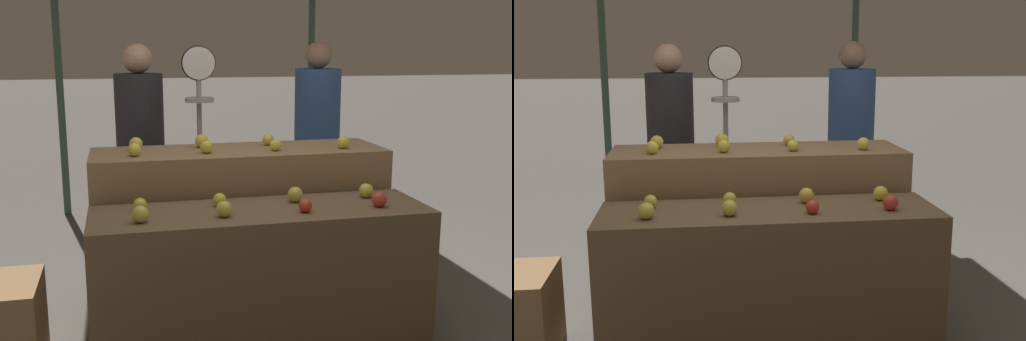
# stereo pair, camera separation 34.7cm
# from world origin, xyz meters

# --- Properties ---
(display_counter_front) EXTENTS (1.82, 0.55, 0.78)m
(display_counter_front) POSITION_xyz_m (0.00, 0.00, 0.39)
(display_counter_front) COLOR brown
(display_counter_front) RESTS_ON ground_plane
(display_counter_back) EXTENTS (1.82, 0.55, 1.00)m
(display_counter_back) POSITION_xyz_m (0.00, 0.60, 0.50)
(display_counter_back) COLOR olive
(display_counter_back) RESTS_ON ground_plane
(apple_front_0) EXTENTS (0.09, 0.09, 0.09)m
(apple_front_0) POSITION_xyz_m (-0.64, -0.11, 0.82)
(apple_front_0) COLOR gold
(apple_front_0) RESTS_ON display_counter_front
(apple_front_1) EXTENTS (0.08, 0.08, 0.08)m
(apple_front_1) POSITION_xyz_m (-0.22, -0.10, 0.82)
(apple_front_1) COLOR gold
(apple_front_1) RESTS_ON display_counter_front
(apple_front_2) EXTENTS (0.07, 0.07, 0.07)m
(apple_front_2) POSITION_xyz_m (0.21, -0.11, 0.81)
(apple_front_2) COLOR red
(apple_front_2) RESTS_ON display_counter_front
(apple_front_3) EXTENTS (0.08, 0.08, 0.08)m
(apple_front_3) POSITION_xyz_m (0.63, -0.10, 0.82)
(apple_front_3) COLOR red
(apple_front_3) RESTS_ON display_counter_front
(apple_front_4) EXTENTS (0.07, 0.07, 0.07)m
(apple_front_4) POSITION_xyz_m (-0.64, 0.11, 0.81)
(apple_front_4) COLOR gold
(apple_front_4) RESTS_ON display_counter_front
(apple_front_5) EXTENTS (0.07, 0.07, 0.07)m
(apple_front_5) POSITION_xyz_m (-0.21, 0.11, 0.81)
(apple_front_5) COLOR gold
(apple_front_5) RESTS_ON display_counter_front
(apple_front_6) EXTENTS (0.09, 0.09, 0.09)m
(apple_front_6) POSITION_xyz_m (0.22, 0.11, 0.82)
(apple_front_6) COLOR gold
(apple_front_6) RESTS_ON display_counter_front
(apple_front_7) EXTENTS (0.08, 0.08, 0.08)m
(apple_front_7) POSITION_xyz_m (0.65, 0.11, 0.82)
(apple_front_7) COLOR gold
(apple_front_7) RESTS_ON display_counter_front
(apple_back_0) EXTENTS (0.08, 0.08, 0.08)m
(apple_back_0) POSITION_xyz_m (-0.64, 0.50, 1.04)
(apple_back_0) COLOR yellow
(apple_back_0) RESTS_ON display_counter_back
(apple_back_1) EXTENTS (0.08, 0.08, 0.08)m
(apple_back_1) POSITION_xyz_m (-0.22, 0.50, 1.04)
(apple_back_1) COLOR gold
(apple_back_1) RESTS_ON display_counter_back
(apple_back_2) EXTENTS (0.07, 0.07, 0.07)m
(apple_back_2) POSITION_xyz_m (0.21, 0.49, 1.04)
(apple_back_2) COLOR yellow
(apple_back_2) RESTS_ON display_counter_back
(apple_back_3) EXTENTS (0.08, 0.08, 0.08)m
(apple_back_3) POSITION_xyz_m (0.65, 0.49, 1.04)
(apple_back_3) COLOR yellow
(apple_back_3) RESTS_ON display_counter_back
(apple_back_4) EXTENTS (0.08, 0.08, 0.08)m
(apple_back_4) POSITION_xyz_m (-0.63, 0.70, 1.05)
(apple_back_4) COLOR gold
(apple_back_4) RESTS_ON display_counter_back
(apple_back_5) EXTENTS (0.09, 0.09, 0.09)m
(apple_back_5) POSITION_xyz_m (-0.22, 0.71, 1.05)
(apple_back_5) COLOR gold
(apple_back_5) RESTS_ON display_counter_back
(apple_back_6) EXTENTS (0.07, 0.07, 0.07)m
(apple_back_6) POSITION_xyz_m (0.21, 0.71, 1.04)
(apple_back_6) COLOR gold
(apple_back_6) RESTS_ON display_counter_back
(produce_scale) EXTENTS (0.24, 0.20, 1.64)m
(produce_scale) POSITION_xyz_m (-0.17, 1.17, 1.17)
(produce_scale) COLOR #99999E
(produce_scale) RESTS_ON ground_plane
(person_vendor_at_scale) EXTENTS (0.47, 0.47, 1.66)m
(person_vendor_at_scale) POSITION_xyz_m (-0.57, 1.49, 0.96)
(person_vendor_at_scale) COLOR #2D2D38
(person_vendor_at_scale) RESTS_ON ground_plane
(person_customer_left) EXTENTS (0.48, 0.48, 1.68)m
(person_customer_left) POSITION_xyz_m (0.89, 1.73, 0.96)
(person_customer_left) COLOR #2D2D38
(person_customer_left) RESTS_ON ground_plane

